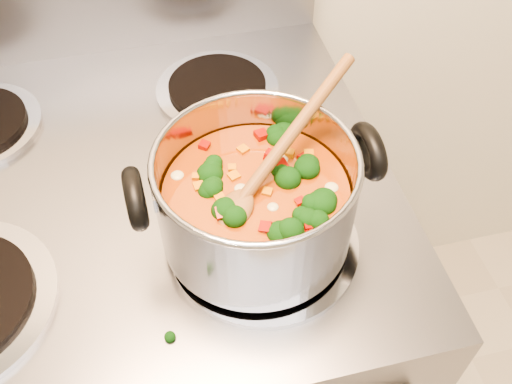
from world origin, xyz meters
TOP-DOWN VIEW (x-y plane):
  - electric_range at (-0.07, 1.16)m, footprint 0.78×0.70m
  - stockpot at (0.11, 1.02)m, footprint 0.29×0.23m
  - wooden_spoon at (0.12, 1.03)m, footprint 0.23×0.19m
  - cooktop_crumbs at (0.01, 1.01)m, footprint 0.02×0.32m

SIDE VIEW (x-z plane):
  - electric_range at x=-0.07m, z-range -0.07..1.01m
  - cooktop_crumbs at x=0.01m, z-range 0.92..0.93m
  - stockpot at x=0.11m, z-range 0.93..1.07m
  - wooden_spoon at x=0.12m, z-range 0.98..1.09m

